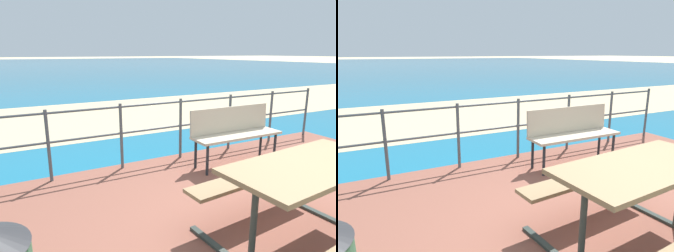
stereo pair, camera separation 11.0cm
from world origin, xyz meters
The scene contains 7 objects.
ground_plane centered at (0.00, 0.00, 0.00)m, with size 240.00×240.00×0.00m, color beige.
patio_paving centered at (0.00, 0.00, 0.03)m, with size 6.40×5.20×0.06m, color brown.
sea_water centered at (0.00, 40.00, 0.01)m, with size 90.00×90.00×0.01m, color #196B8E.
beach_strip centered at (0.00, 6.52, 0.01)m, with size 54.00×4.74×0.01m, color tan.
picnic_table centered at (-0.22, -0.02, 0.64)m, with size 1.62×1.57×0.78m.
park_bench centered at (0.60, 1.87, 0.59)m, with size 1.43×0.42×0.86m.
railing_fence centered at (0.00, 2.46, 0.66)m, with size 5.94×0.04×0.96m.
Camera 1 is at (-2.30, -1.49, 1.72)m, focal length 31.76 mm.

